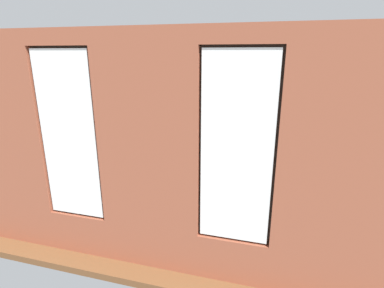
{
  "coord_description": "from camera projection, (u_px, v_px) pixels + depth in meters",
  "views": [
    {
      "loc": [
        -1.44,
        5.84,
        2.75
      ],
      "look_at": [
        0.08,
        0.4,
        1.02
      ],
      "focal_mm": 28.0,
      "sensor_mm": 36.0,
      "label": 1
    }
  ],
  "objects": [
    {
      "name": "ground_plane",
      "position": [
        201.0,
        186.0,
        6.57
      ],
      "size": [
        6.75,
        6.12,
        0.1
      ],
      "primitive_type": "cube",
      "color": "brown"
    },
    {
      "name": "brick_wall_with_windows",
      "position": [
        148.0,
        162.0,
        3.65
      ],
      "size": [
        6.15,
        0.3,
        3.03
      ],
      "color": "#9E5138",
      "rests_on": "ground_plane"
    },
    {
      "name": "white_wall_right",
      "position": [
        68.0,
        110.0,
        6.7
      ],
      "size": [
        0.1,
        5.12,
        3.03
      ],
      "primitive_type": "cube",
      "color": "silver",
      "rests_on": "ground_plane"
    },
    {
      "name": "couch_by_window",
      "position": [
        161.0,
        216.0,
        4.62
      ],
      "size": [
        1.71,
        0.87,
        0.8
      ],
      "color": "black",
      "rests_on": "ground_plane"
    },
    {
      "name": "couch_left",
      "position": [
        324.0,
        199.0,
        5.15
      ],
      "size": [
        1.02,
        1.99,
        0.8
      ],
      "rotation": [
        0.0,
        0.0,
        1.65
      ],
      "color": "black",
      "rests_on": "ground_plane"
    },
    {
      "name": "coffee_table",
      "position": [
        189.0,
        164.0,
        6.58
      ],
      "size": [
        1.44,
        0.74,
        0.46
      ],
      "color": "tan",
      "rests_on": "ground_plane"
    },
    {
      "name": "cup_ceramic",
      "position": [
        183.0,
        157.0,
        6.68
      ],
      "size": [
        0.09,
        0.09,
        0.1
      ],
      "primitive_type": "cylinder",
      "color": "#33567F",
      "rests_on": "coffee_table"
    },
    {
      "name": "candle_jar",
      "position": [
        169.0,
        159.0,
        6.56
      ],
      "size": [
        0.08,
        0.08,
        0.12
      ],
      "primitive_type": "cylinder",
      "color": "#B7333D",
      "rests_on": "coffee_table"
    },
    {
      "name": "table_plant_small",
      "position": [
        189.0,
        157.0,
        6.53
      ],
      "size": [
        0.13,
        0.13,
        0.2
      ],
      "color": "gray",
      "rests_on": "coffee_table"
    },
    {
      "name": "remote_black",
      "position": [
        193.0,
        163.0,
        6.43
      ],
      "size": [
        0.17,
        0.14,
        0.02
      ],
      "primitive_type": "cube",
      "rotation": [
        0.0,
        0.0,
        4.07
      ],
      "color": "black",
      "rests_on": "coffee_table"
    },
    {
      "name": "media_console",
      "position": [
        85.0,
        163.0,
        6.97
      ],
      "size": [
        1.02,
        0.42,
        0.57
      ],
      "primitive_type": "cube",
      "color": "black",
      "rests_on": "ground_plane"
    },
    {
      "name": "tv_flatscreen",
      "position": [
        82.0,
        136.0,
        6.78
      ],
      "size": [
        1.04,
        0.2,
        0.75
      ],
      "color": "black",
      "rests_on": "media_console"
    },
    {
      "name": "papasan_chair",
      "position": [
        199.0,
        142.0,
        8.02
      ],
      "size": [
        1.18,
        1.18,
        0.72
      ],
      "color": "olive",
      "rests_on": "ground_plane"
    },
    {
      "name": "potted_plant_between_couches",
      "position": [
        248.0,
        214.0,
        4.27
      ],
      "size": [
        0.58,
        0.58,
        0.8
      ],
      "color": "#9E5638",
      "rests_on": "ground_plane"
    },
    {
      "name": "potted_plant_beside_window_right",
      "position": [
        30.0,
        174.0,
        4.97
      ],
      "size": [
        1.07,
        1.04,
        1.34
      ],
      "color": "#47423D",
      "rests_on": "ground_plane"
    },
    {
      "name": "potted_plant_by_left_couch",
      "position": [
        295.0,
        171.0,
        6.58
      ],
      "size": [
        0.2,
        0.2,
        0.38
      ],
      "color": "gray",
      "rests_on": "ground_plane"
    },
    {
      "name": "potted_plant_mid_room_small",
      "position": [
        238.0,
        160.0,
        7.06
      ],
      "size": [
        0.29,
        0.29,
        0.47
      ],
      "color": "#9E5638",
      "rests_on": "ground_plane"
    }
  ]
}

